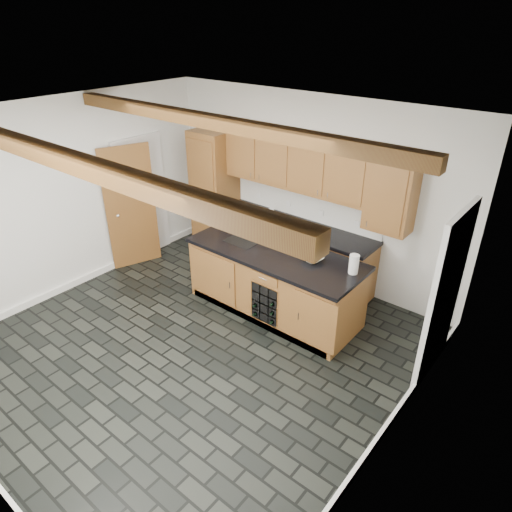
{
  "coord_description": "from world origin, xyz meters",
  "views": [
    {
      "loc": [
        3.5,
        -3.04,
        3.77
      ],
      "look_at": [
        0.38,
        0.8,
        1.1
      ],
      "focal_mm": 32.0,
      "sensor_mm": 36.0,
      "label": 1
    }
  ],
  "objects_px": {
    "island": "(274,282)",
    "kitchen_scale": "(272,242)",
    "paper_towel": "(354,264)",
    "fruit_bowl": "(312,259)"
  },
  "relations": [
    {
      "from": "island",
      "to": "kitchen_scale",
      "type": "bearing_deg",
      "value": 133.7
    },
    {
      "from": "paper_towel",
      "to": "island",
      "type": "bearing_deg",
      "value": -170.87
    },
    {
      "from": "fruit_bowl",
      "to": "island",
      "type": "bearing_deg",
      "value": -167.19
    },
    {
      "from": "kitchen_scale",
      "to": "fruit_bowl",
      "type": "bearing_deg",
      "value": 13.45
    },
    {
      "from": "island",
      "to": "paper_towel",
      "type": "bearing_deg",
      "value": 9.13
    },
    {
      "from": "island",
      "to": "fruit_bowl",
      "type": "height_order",
      "value": "fruit_bowl"
    },
    {
      "from": "paper_towel",
      "to": "fruit_bowl",
      "type": "bearing_deg",
      "value": -174.33
    },
    {
      "from": "kitchen_scale",
      "to": "fruit_bowl",
      "type": "relative_size",
      "value": 0.66
    },
    {
      "from": "island",
      "to": "kitchen_scale",
      "type": "distance_m",
      "value": 0.56
    },
    {
      "from": "kitchen_scale",
      "to": "fruit_bowl",
      "type": "xyz_separation_m",
      "value": [
        0.71,
        -0.08,
        0.01
      ]
    }
  ]
}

